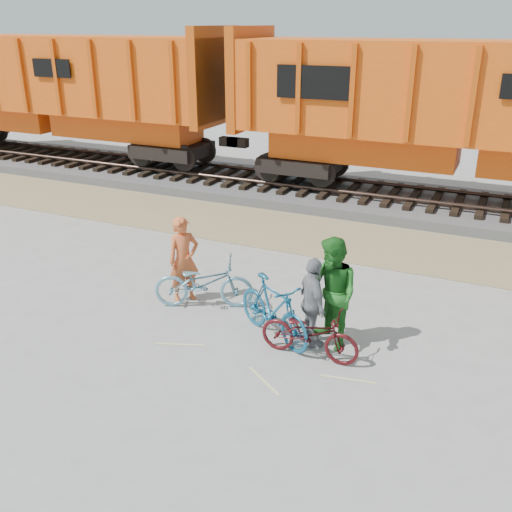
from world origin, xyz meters
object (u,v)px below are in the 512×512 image
object	(u,v)px
bicycle_blue	(204,283)
person_woman	(313,303)
hopper_car_left	(56,87)
person_solo	(184,260)
person_man	(332,294)
hopper_car_center	(475,111)
bicycle_teal	(273,309)
bicycle_maroon	(309,333)

from	to	relation	value
bicycle_blue	person_woman	distance (m)	2.50
hopper_car_left	person_solo	xyz separation A→B (m)	(10.47, -8.22, -2.12)
person_man	person_solo	bearing A→B (deg)	-152.00
hopper_car_center	person_woman	xyz separation A→B (m)	(-1.60, -8.82, -2.19)
bicycle_blue	person_man	size ratio (longest dim) A/B	0.99
bicycle_blue	person_solo	xyz separation A→B (m)	(-0.50, 0.10, 0.37)
person_solo	person_man	bearing A→B (deg)	-62.02
bicycle_teal	hopper_car_center	bearing A→B (deg)	15.50
hopper_car_center	bicycle_blue	world-z (taller)	hopper_car_center
bicycle_maroon	person_solo	xyz separation A→B (m)	(-3.03, 1.00, 0.43)
hopper_car_left	person_woman	xyz separation A→B (m)	(13.40, -8.82, -2.19)
hopper_car_center	bicycle_teal	distance (m)	9.50
hopper_car_left	bicycle_blue	world-z (taller)	hopper_car_left
bicycle_teal	bicycle_maroon	distance (m)	0.87
person_woman	bicycle_maroon	bearing A→B (deg)	154.22
hopper_car_center	bicycle_blue	size ratio (longest dim) A/B	7.13
hopper_car_left	person_man	size ratio (longest dim) A/B	7.04
person_woman	person_man	bearing A→B (deg)	-108.18
person_woman	bicycle_blue	bearing A→B (deg)	38.61
bicycle_teal	bicycle_maroon	bearing A→B (deg)	-81.99
hopper_car_center	person_solo	xyz separation A→B (m)	(-4.53, -8.22, -2.12)
hopper_car_left	hopper_car_center	size ratio (longest dim) A/B	1.00
hopper_car_center	person_man	size ratio (longest dim) A/B	7.04
bicycle_blue	bicycle_teal	bearing A→B (deg)	-131.58
hopper_car_left	person_solo	world-z (taller)	hopper_car_left
person_man	person_woman	bearing A→B (deg)	-121.98
bicycle_blue	bicycle_maroon	size ratio (longest dim) A/B	1.14
bicycle_maroon	person_man	size ratio (longest dim) A/B	0.87
bicycle_blue	person_solo	size ratio (longest dim) A/B	1.11
hopper_car_left	bicycle_blue	bearing A→B (deg)	-37.18
bicycle_blue	person_woman	bearing A→B (deg)	-124.77
hopper_car_left	person_woman	distance (m)	16.19
bicycle_blue	hopper_car_left	bearing A→B (deg)	29.61
bicycle_teal	person_solo	size ratio (longest dim) A/B	1.08
hopper_car_left	bicycle_maroon	world-z (taller)	hopper_car_left
person_solo	person_woman	bearing A→B (deg)	-65.16
bicycle_teal	person_woman	distance (m)	0.74
bicycle_teal	hopper_car_left	bearing A→B (deg)	84.98
person_solo	bicycle_blue	bearing A→B (deg)	-64.95
hopper_car_center	person_woman	distance (m)	9.22
hopper_car_center	bicycle_teal	size ratio (longest dim) A/B	7.32
bicycle_maroon	person_woman	xyz separation A→B (m)	(-0.10, 0.40, 0.36)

